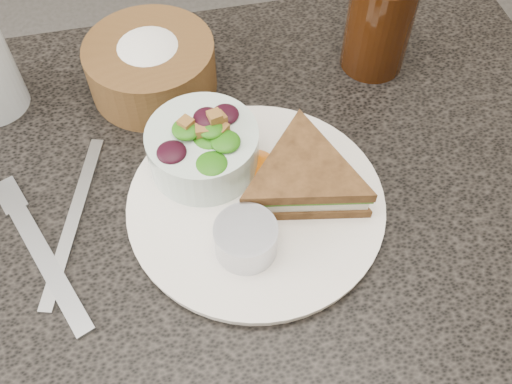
{
  "coord_description": "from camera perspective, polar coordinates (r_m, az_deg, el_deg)",
  "views": [
    {
      "loc": [
        -0.02,
        -0.37,
        1.3
      ],
      "look_at": [
        0.06,
        -0.01,
        0.78
      ],
      "focal_mm": 40.0,
      "sensor_mm": 36.0,
      "label": 1
    }
  ],
  "objects": [
    {
      "name": "orange_wedge",
      "position": [
        0.67,
        -0.15,
        3.13
      ],
      "size": [
        0.08,
        0.08,
        0.02
      ],
      "primitive_type": "cone",
      "rotation": [
        0.0,
        0.0,
        0.68
      ],
      "color": "orange",
      "rests_on": "dinner_plate"
    },
    {
      "name": "fork",
      "position": [
        0.66,
        -20.32,
        -6.37
      ],
      "size": [
        0.1,
        0.2,
        0.01
      ],
      "primitive_type": "cube",
      "rotation": [
        0.0,
        0.0,
        0.4
      ],
      "color": "#94989C",
      "rests_on": "dining_table"
    },
    {
      "name": "dinner_plate",
      "position": [
        0.65,
        0.0,
        -1.19
      ],
      "size": [
        0.29,
        0.29,
        0.01
      ],
      "primitive_type": "cylinder",
      "color": "silver",
      "rests_on": "dining_table"
    },
    {
      "name": "dressing_ramekin",
      "position": [
        0.6,
        -1.02,
        -4.72
      ],
      "size": [
        0.08,
        0.08,
        0.04
      ],
      "primitive_type": "cylinder",
      "rotation": [
        0.0,
        0.0,
        -0.16
      ],
      "color": "#ABAEB8",
      "rests_on": "dinner_plate"
    },
    {
      "name": "bread_basket",
      "position": [
        0.76,
        -10.54,
        12.89
      ],
      "size": [
        0.18,
        0.18,
        0.09
      ],
      "primitive_type": null,
      "rotation": [
        0.0,
        0.0,
        0.07
      ],
      "color": "brown",
      "rests_on": "dining_table"
    },
    {
      "name": "cola_glass",
      "position": [
        0.79,
        12.28,
        16.48
      ],
      "size": [
        0.11,
        0.11,
        0.15
      ],
      "primitive_type": null,
      "rotation": [
        0.0,
        0.0,
        -0.3
      ],
      "color": "black",
      "rests_on": "dining_table"
    },
    {
      "name": "knife",
      "position": [
        0.68,
        -17.73,
        -2.5
      ],
      "size": [
        0.08,
        0.22,
        0.0
      ],
      "primitive_type": "cube",
      "rotation": [
        0.0,
        0.0,
        -0.3
      ],
      "color": "#A0A2A5",
      "rests_on": "dining_table"
    },
    {
      "name": "dining_table",
      "position": [
        1.0,
        -3.4,
        -13.34
      ],
      "size": [
        1.0,
        0.7,
        0.75
      ],
      "primitive_type": "cube",
      "color": "black",
      "rests_on": "floor"
    },
    {
      "name": "salad_bowl",
      "position": [
        0.65,
        -5.37,
        4.91
      ],
      "size": [
        0.16,
        0.16,
        0.07
      ],
      "primitive_type": null,
      "rotation": [
        0.0,
        0.0,
        0.3
      ],
      "color": "silver",
      "rests_on": "dinner_plate"
    },
    {
      "name": "sandwich",
      "position": [
        0.64,
        4.82,
        1.43
      ],
      "size": [
        0.2,
        0.2,
        0.05
      ],
      "primitive_type": null,
      "rotation": [
        0.0,
        0.0,
        -0.18
      ],
      "color": "brown",
      "rests_on": "dinner_plate"
    }
  ]
}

